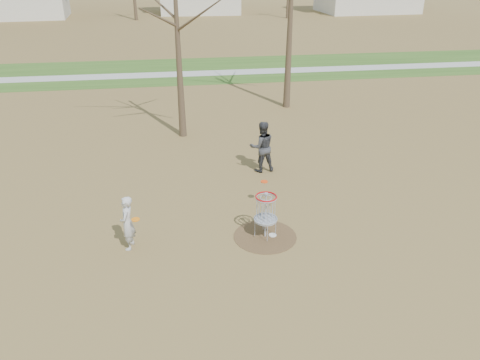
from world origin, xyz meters
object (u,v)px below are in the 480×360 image
object	(u,v)px
player_standing	(127,223)
disc_grounded	(273,235)
disc_golf_basket	(266,208)
player_throwing	(262,147)

from	to	relation	value
player_standing	disc_grounded	size ratio (longest dim) A/B	7.05
disc_golf_basket	disc_grounded	bearing A→B (deg)	2.15
disc_grounded	disc_golf_basket	distance (m)	0.92
player_throwing	disc_golf_basket	bearing A→B (deg)	74.99
player_throwing	disc_golf_basket	world-z (taller)	player_throwing
player_standing	disc_golf_basket	bearing A→B (deg)	98.82
player_throwing	disc_grounded	size ratio (longest dim) A/B	8.62
player_standing	player_throwing	world-z (taller)	player_throwing
disc_golf_basket	player_standing	bearing A→B (deg)	179.89
disc_golf_basket	player_throwing	bearing A→B (deg)	80.56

